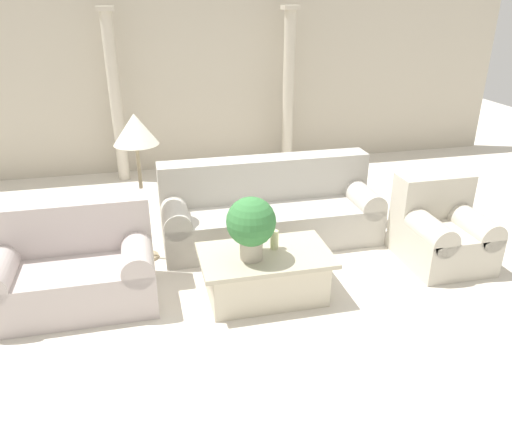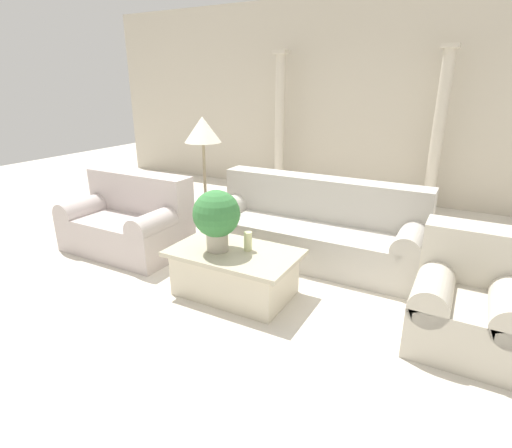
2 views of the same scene
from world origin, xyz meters
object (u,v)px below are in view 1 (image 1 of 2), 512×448
object	(u,v)px
sofa_long	(269,210)
loveseat	(73,265)
coffee_table	(265,274)
potted_plant	(251,224)
floor_lamp	(136,135)
armchair	(441,228)

from	to	relation	value
sofa_long	loveseat	xyz separation A→B (m)	(-2.00, -0.81, 0.01)
loveseat	coffee_table	xyz separation A→B (m)	(1.67, -0.33, -0.13)
loveseat	potted_plant	distance (m)	1.63
loveseat	floor_lamp	world-z (taller)	floor_lamp
potted_plant	armchair	bearing A→B (deg)	9.08
loveseat	coffee_table	bearing A→B (deg)	-11.33
loveseat	sofa_long	bearing A→B (deg)	21.97
loveseat	floor_lamp	xyz separation A→B (m)	(0.65, 0.65, 0.97)
sofa_long	coffee_table	xyz separation A→B (m)	(-0.34, -1.14, -0.12)
loveseat	coffee_table	size ratio (longest dim) A/B	1.20
potted_plant	armchair	size ratio (longest dim) A/B	0.65
loveseat	floor_lamp	bearing A→B (deg)	45.05
sofa_long	floor_lamp	xyz separation A→B (m)	(-1.35, -0.16, 0.97)
potted_plant	floor_lamp	xyz separation A→B (m)	(-0.88, 1.04, 0.55)
coffee_table	armchair	distance (m)	1.94
sofa_long	potted_plant	size ratio (longest dim) A/B	4.19
potted_plant	floor_lamp	bearing A→B (deg)	130.06
coffee_table	floor_lamp	world-z (taller)	floor_lamp
loveseat	armchair	distance (m)	3.59
floor_lamp	armchair	world-z (taller)	floor_lamp
sofa_long	armchair	distance (m)	1.81
coffee_table	potted_plant	size ratio (longest dim) A/B	2.07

